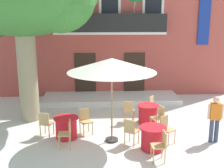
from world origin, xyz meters
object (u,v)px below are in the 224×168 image
(ground_planter_left, at_px, (35,94))
(pedestrian_near_entrance, at_px, (215,117))
(cafe_table_near_tree, at_px, (66,127))
(cafe_table_middle, at_px, (153,138))
(cafe_umbrella, at_px, (112,65))
(cafe_chair_near_tree_0, at_px, (46,122))
(cafe_chair_middle_0, at_px, (161,144))
(cafe_chair_middle_1, at_px, (166,127))
(cafe_table_front, at_px, (148,114))
(cafe_chair_front_2, at_px, (153,105))
(cafe_chair_near_tree_1, at_px, (67,132))
(cafe_chair_near_tree_2, at_px, (85,119))
(cafe_chair_front_1, at_px, (159,116))
(cafe_chair_middle_2, at_px, (131,130))
(cafe_chair_front_0, at_px, (129,110))

(ground_planter_left, height_order, pedestrian_near_entrance, pedestrian_near_entrance)
(cafe_table_near_tree, relative_size, ground_planter_left, 1.16)
(cafe_table_middle, distance_m, cafe_umbrella, 2.65)
(cafe_chair_near_tree_0, relative_size, cafe_chair_middle_0, 1.00)
(cafe_chair_middle_1, bearing_deg, pedestrian_near_entrance, -2.08)
(cafe_table_front, relative_size, cafe_chair_front_2, 0.95)
(cafe_chair_near_tree_0, height_order, cafe_umbrella, cafe_umbrella)
(cafe_table_near_tree, distance_m, cafe_chair_middle_1, 3.42)
(cafe_chair_near_tree_1, distance_m, cafe_chair_middle_1, 3.30)
(cafe_chair_near_tree_2, xyz_separation_m, cafe_chair_front_2, (2.78, 1.55, 0.00))
(cafe_chair_front_1, bearing_deg, cafe_table_near_tree, -170.19)
(cafe_table_near_tree, height_order, cafe_chair_near_tree_1, cafe_chair_near_tree_1)
(cafe_table_near_tree, height_order, cafe_chair_near_tree_0, cafe_chair_near_tree_0)
(cafe_chair_middle_2, height_order, cafe_table_front, cafe_chair_middle_2)
(cafe_chair_middle_1, distance_m, cafe_chair_front_0, 2.18)
(ground_planter_left, bearing_deg, cafe_chair_near_tree_0, -73.78)
(pedestrian_near_entrance, bearing_deg, cafe_chair_middle_1, 177.92)
(cafe_chair_near_tree_1, xyz_separation_m, cafe_chair_front_2, (3.33, 2.70, 0.00))
(cafe_chair_near_tree_2, height_order, cafe_chair_front_0, same)
(cafe_table_near_tree, distance_m, cafe_table_front, 3.33)
(cafe_chair_front_0, relative_size, cafe_chair_front_1, 1.00)
(cafe_table_middle, bearing_deg, cafe_chair_near_tree_1, 174.15)
(cafe_table_near_tree, xyz_separation_m, cafe_chair_front_1, (3.37, 0.58, 0.14))
(cafe_table_near_tree, distance_m, cafe_umbrella, 2.74)
(cafe_table_near_tree, relative_size, cafe_chair_middle_2, 0.95)
(cafe_chair_front_0, xyz_separation_m, pedestrian_near_entrance, (2.66, -1.97, 0.37))
(cafe_chair_middle_2, height_order, cafe_umbrella, cafe_umbrella)
(cafe_chair_near_tree_1, bearing_deg, cafe_chair_middle_0, -20.00)
(cafe_chair_front_2, height_order, ground_planter_left, cafe_chair_front_2)
(cafe_chair_middle_1, bearing_deg, ground_planter_left, 137.22)
(cafe_chair_near_tree_1, distance_m, cafe_chair_front_1, 3.53)
(cafe_table_near_tree, height_order, pedestrian_near_entrance, pedestrian_near_entrance)
(cafe_chair_middle_2, relative_size, cafe_chair_front_0, 1.00)
(cafe_table_front, height_order, cafe_chair_front_1, cafe_chair_front_1)
(cafe_chair_middle_1, height_order, cafe_chair_front_0, same)
(cafe_chair_front_2, bearing_deg, cafe_chair_near_tree_2, -150.82)
(cafe_chair_middle_0, xyz_separation_m, cafe_chair_front_2, (0.50, 3.72, 0.00))
(cafe_chair_near_tree_0, bearing_deg, cafe_chair_front_0, 21.87)
(cafe_chair_middle_0, height_order, ground_planter_left, cafe_chair_middle_0)
(cafe_table_near_tree, height_order, cafe_chair_middle_2, cafe_chair_middle_2)
(cafe_chair_middle_0, height_order, cafe_chair_front_2, same)
(pedestrian_near_entrance, bearing_deg, cafe_chair_near_tree_2, 167.50)
(cafe_chair_front_2, distance_m, ground_planter_left, 5.96)
(cafe_chair_near_tree_2, height_order, cafe_table_middle, cafe_chair_near_tree_2)
(cafe_chair_near_tree_0, bearing_deg, cafe_table_front, 16.24)
(cafe_chair_near_tree_1, bearing_deg, cafe_chair_near_tree_2, 64.42)
(cafe_table_middle, xyz_separation_m, cafe_chair_front_2, (0.59, 2.98, 0.14))
(cafe_umbrella, xyz_separation_m, pedestrian_near_entrance, (3.43, -0.26, -1.71))
(cafe_chair_near_tree_0, relative_size, cafe_table_front, 1.05)
(cafe_chair_middle_1, bearing_deg, cafe_table_near_tree, 171.40)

